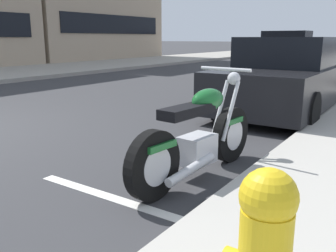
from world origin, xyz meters
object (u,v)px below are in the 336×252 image
object	(u,v)px
parked_motorcycle	(199,138)
parked_car_mid_block	(289,77)
parked_car_behind_motorcycle	(336,63)
crossing_truck	(286,43)

from	to	relation	value
parked_motorcycle	parked_car_mid_block	xyz separation A→B (m)	(4.29, 0.35, 0.24)
parked_car_behind_motorcycle	parked_motorcycle	bearing A→B (deg)	-179.37
parked_car_behind_motorcycle	parked_car_mid_block	bearing A→B (deg)	178.67
crossing_truck	parked_motorcycle	bearing A→B (deg)	108.34
parked_motorcycle	parked_car_behind_motorcycle	distance (m)	9.53
parked_car_behind_motorcycle	crossing_truck	xyz separation A→B (m)	(17.13, 6.72, 0.36)
parked_car_mid_block	crossing_truck	bearing A→B (deg)	16.52
crossing_truck	parked_car_behind_motorcycle	bearing A→B (deg)	114.86
parked_car_mid_block	parked_car_behind_motorcycle	xyz separation A→B (m)	(5.23, 0.03, -0.01)
parked_car_mid_block	parked_car_behind_motorcycle	distance (m)	5.23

